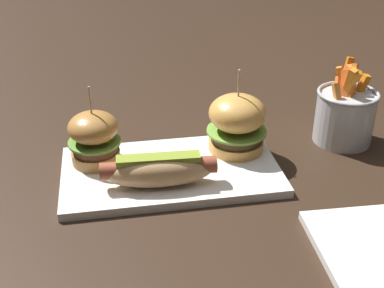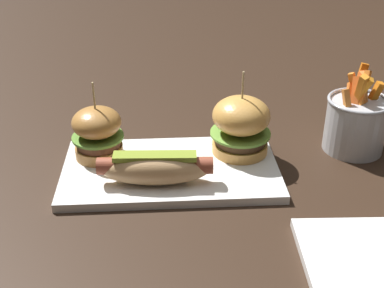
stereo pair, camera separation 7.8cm
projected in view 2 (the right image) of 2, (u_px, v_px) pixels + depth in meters
The scene contains 6 objects.
ground_plane at pixel (171, 174), 0.83m from camera, with size 3.00×3.00×0.00m, color black.
platter_main at pixel (171, 170), 0.82m from camera, with size 0.35×0.19×0.01m, color white.
hot_dog at pixel (155, 168), 0.77m from camera, with size 0.17×0.06×0.05m.
slider_left at pixel (97, 132), 0.83m from camera, with size 0.08×0.08×0.13m.
slider_right at pixel (241, 125), 0.84m from camera, with size 0.10×0.10×0.14m.
fries_bucket at pixel (356, 122), 0.87m from camera, with size 0.11×0.11×0.15m.
Camera 2 is at (-0.01, -0.70, 0.44)m, focal length 47.71 mm.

